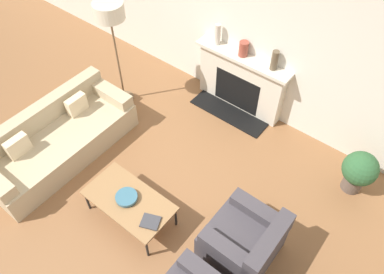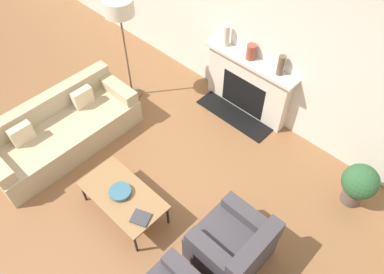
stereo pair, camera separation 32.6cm
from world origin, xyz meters
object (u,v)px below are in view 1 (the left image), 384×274
(mantel_vase_center_right, at_px, (275,60))
(potted_plant, at_px, (359,171))
(bowl, at_px, (127,197))
(armchair_far, at_px, (244,241))
(coffee_table, at_px, (129,201))
(mantel_vase_center_left, at_px, (243,49))
(couch, at_px, (58,140))
(mantel_vase_left, at_px, (218,34))
(floor_lamp, at_px, (110,18))
(book, at_px, (150,222))
(fireplace, at_px, (240,83))

(mantel_vase_center_right, height_order, potted_plant, mantel_vase_center_right)
(bowl, relative_size, mantel_vase_center_right, 0.91)
(mantel_vase_center_right, bearing_deg, armchair_far, -65.04)
(coffee_table, bearing_deg, mantel_vase_center_left, 92.44)
(armchair_far, xyz_separation_m, mantel_vase_center_left, (-1.54, 2.18, 0.83))
(couch, relative_size, coffee_table, 1.98)
(armchair_far, distance_m, mantel_vase_center_left, 2.80)
(mantel_vase_center_left, xyz_separation_m, mantel_vase_center_right, (0.52, 0.00, 0.04))
(mantel_vase_left, relative_size, mantel_vase_center_left, 1.45)
(mantel_vase_left, distance_m, potted_plant, 2.83)
(coffee_table, height_order, mantel_vase_center_right, mantel_vase_center_right)
(couch, relative_size, floor_lamp, 1.27)
(couch, xyz_separation_m, mantel_vase_left, (1.02, 2.54, 0.90))
(couch, distance_m, book, 2.06)
(floor_lamp, bearing_deg, fireplace, 33.75)
(book, distance_m, potted_plant, 2.84)
(armchair_far, distance_m, bowl, 1.54)
(couch, xyz_separation_m, bowl, (1.59, -0.13, 0.16))
(fireplace, height_order, armchair_far, fireplace)
(floor_lamp, xyz_separation_m, mantel_vase_left, (1.12, 1.10, -0.38))
(coffee_table, distance_m, mantel_vase_left, 2.85)
(bowl, bearing_deg, armchair_far, 18.56)
(mantel_vase_left, xyz_separation_m, mantel_vase_center_right, (1.00, 0.00, -0.02))
(floor_lamp, bearing_deg, mantel_vase_center_left, 34.53)
(fireplace, height_order, mantel_vase_center_left, mantel_vase_center_left)
(couch, distance_m, mantel_vase_left, 2.88)
(book, relative_size, mantel_vase_center_left, 1.18)
(armchair_far, height_order, bowl, armchair_far)
(mantel_vase_center_left, relative_size, mantel_vase_center_right, 0.77)
(fireplace, xyz_separation_m, mantel_vase_center_right, (0.50, 0.02, 0.67))
(potted_plant, bearing_deg, mantel_vase_center_left, 169.05)
(book, bearing_deg, mantel_vase_left, 87.45)
(armchair_far, height_order, potted_plant, armchair_far)
(mantel_vase_left, relative_size, mantel_vase_center_right, 1.11)
(mantel_vase_left, bearing_deg, coffee_table, -77.47)
(fireplace, distance_m, coffee_table, 2.66)
(bowl, distance_m, mantel_vase_center_left, 2.76)
(potted_plant, bearing_deg, mantel_vase_center_right, 165.78)
(bowl, bearing_deg, floor_lamp, 137.00)
(floor_lamp, height_order, mantel_vase_center_left, floor_lamp)
(couch, height_order, bowl, couch)
(coffee_table, relative_size, potted_plant, 1.70)
(coffee_table, relative_size, book, 4.17)
(fireplace, height_order, couch, fireplace)
(book, relative_size, floor_lamp, 0.15)
(coffee_table, xyz_separation_m, bowl, (-0.03, -0.00, 0.07))
(book, bearing_deg, floor_lamp, 119.70)
(fireplace, xyz_separation_m, couch, (-1.53, -2.52, -0.21))
(fireplace, xyz_separation_m, potted_plant, (2.19, -0.41, -0.09))
(bowl, distance_m, potted_plant, 3.09)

